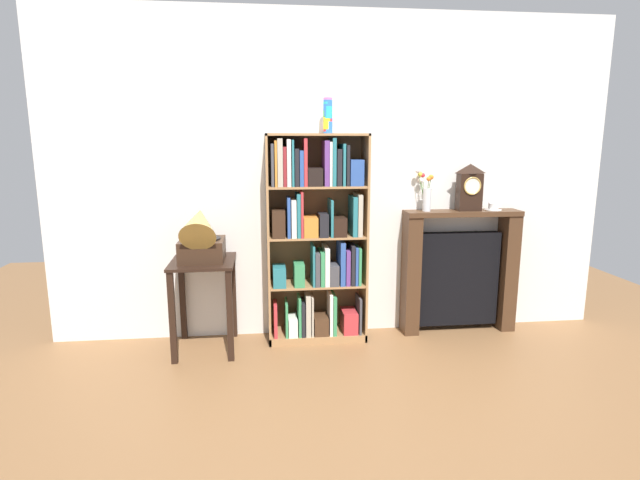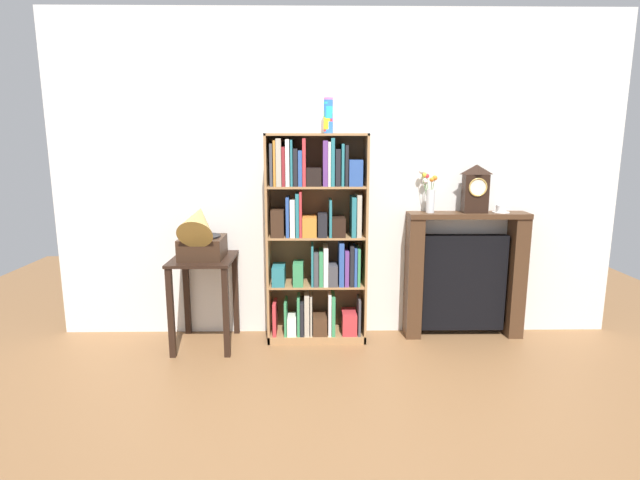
% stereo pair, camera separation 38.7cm
% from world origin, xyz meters
% --- Properties ---
extents(ground_plane, '(7.59, 6.40, 0.02)m').
position_xyz_m(ground_plane, '(0.00, 0.00, -0.01)').
color(ground_plane, brown).
extents(wall_back, '(4.59, 0.08, 2.60)m').
position_xyz_m(wall_back, '(0.17, 0.34, 1.30)').
color(wall_back, silver).
rests_on(wall_back, ground).
extents(bookshelf, '(0.79, 0.30, 1.65)m').
position_xyz_m(bookshelf, '(0.00, 0.14, 0.81)').
color(bookshelf, '#A87A4C').
rests_on(bookshelf, ground).
extents(cup_stack, '(0.07, 0.07, 0.27)m').
position_xyz_m(cup_stack, '(0.09, 0.17, 1.79)').
color(cup_stack, blue).
rests_on(cup_stack, bookshelf).
extents(side_table_left, '(0.47, 0.54, 0.71)m').
position_xyz_m(side_table_left, '(-0.88, 0.03, 0.53)').
color(side_table_left, black).
rests_on(side_table_left, ground).
extents(gramophone, '(0.33, 0.48, 0.49)m').
position_xyz_m(gramophone, '(-0.88, -0.03, 0.91)').
color(gramophone, '#382316').
rests_on(gramophone, side_table_left).
extents(fireplace_mantel, '(0.96, 0.22, 1.03)m').
position_xyz_m(fireplace_mantel, '(1.21, 0.21, 0.51)').
color(fireplace_mantel, '#472D1C').
rests_on(fireplace_mantel, ground).
extents(mantel_clock, '(0.19, 0.12, 0.38)m').
position_xyz_m(mantel_clock, '(1.26, 0.19, 1.23)').
color(mantel_clock, black).
rests_on(mantel_clock, fireplace_mantel).
extents(flower_vase, '(0.14, 0.16, 0.35)m').
position_xyz_m(flower_vase, '(0.90, 0.20, 1.19)').
color(flower_vase, silver).
rests_on(flower_vase, fireplace_mantel).
extents(teacup_with_saucer, '(0.14, 0.13, 0.06)m').
position_xyz_m(teacup_with_saucer, '(1.47, 0.19, 1.06)').
color(teacup_with_saucer, white).
rests_on(teacup_with_saucer, fireplace_mantel).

